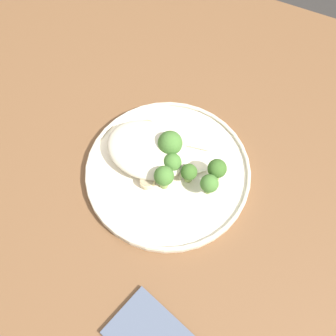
# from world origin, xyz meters

# --- Properties ---
(ground) EXTENTS (6.00, 6.00, 0.00)m
(ground) POSITION_xyz_m (0.00, 0.00, 0.00)
(ground) COLOR #2D2B28
(wooden_dining_table) EXTENTS (1.40, 1.00, 0.74)m
(wooden_dining_table) POSITION_xyz_m (0.00, 0.00, 0.66)
(wooden_dining_table) COLOR brown
(wooden_dining_table) RESTS_ON ground
(dinner_plate) EXTENTS (0.29, 0.29, 0.02)m
(dinner_plate) POSITION_xyz_m (-0.01, 0.00, 0.75)
(dinner_plate) COLOR beige
(dinner_plate) RESTS_ON wooden_dining_table
(noodle_bed) EXTENTS (0.15, 0.11, 0.04)m
(noodle_bed) POSITION_xyz_m (-0.05, 0.01, 0.77)
(noodle_bed) COLOR beige
(noodle_bed) RESTS_ON dinner_plate
(seared_scallop_tilted_round) EXTENTS (0.04, 0.04, 0.01)m
(seared_scallop_tilted_round) POSITION_xyz_m (-0.05, 0.01, 0.76)
(seared_scallop_tilted_round) COLOR #DBB77A
(seared_scallop_tilted_round) RESTS_ON dinner_plate
(seared_scallop_left_edge) EXTENTS (0.03, 0.03, 0.01)m
(seared_scallop_left_edge) POSITION_xyz_m (-0.03, 0.04, 0.76)
(seared_scallop_left_edge) COLOR #DBB77A
(seared_scallop_left_edge) RESTS_ON dinner_plate
(seared_scallop_front_small) EXTENTS (0.03, 0.03, 0.01)m
(seared_scallop_front_small) POSITION_xyz_m (-0.03, -0.04, 0.76)
(seared_scallop_front_small) COLOR beige
(seared_scallop_front_small) RESTS_ON dinner_plate
(seared_scallop_half_hidden) EXTENTS (0.03, 0.03, 0.01)m
(seared_scallop_half_hidden) POSITION_xyz_m (-0.07, 0.06, 0.76)
(seared_scallop_half_hidden) COLOR #E5C689
(seared_scallop_half_hidden) RESTS_ON dinner_plate
(seared_scallop_rear_pale) EXTENTS (0.03, 0.03, 0.02)m
(seared_scallop_rear_pale) POSITION_xyz_m (-0.06, 0.04, 0.76)
(seared_scallop_rear_pale) COLOR beige
(seared_scallop_rear_pale) RESTS_ON dinner_plate
(broccoli_floret_split_head) EXTENTS (0.03, 0.03, 0.04)m
(broccoli_floret_split_head) POSITION_xyz_m (0.03, -0.00, 0.78)
(broccoli_floret_split_head) COLOR #89A356
(broccoli_floret_split_head) RESTS_ON dinner_plate
(broccoli_floret_beside_noodles) EXTENTS (0.03, 0.03, 0.05)m
(broccoli_floret_beside_noodles) POSITION_xyz_m (0.07, 0.02, 0.78)
(broccoli_floret_beside_noodles) COLOR #7A994C
(broccoli_floret_beside_noodles) RESTS_ON dinner_plate
(broccoli_floret_front_edge) EXTENTS (0.04, 0.04, 0.06)m
(broccoli_floret_front_edge) POSITION_xyz_m (-0.02, 0.03, 0.79)
(broccoli_floret_front_edge) COLOR #89A356
(broccoli_floret_front_edge) RESTS_ON dinner_plate
(broccoli_floret_near_rim) EXTENTS (0.03, 0.03, 0.05)m
(broccoli_floret_near_rim) POSITION_xyz_m (0.07, -0.01, 0.78)
(broccoli_floret_near_rim) COLOR #7A994C
(broccoli_floret_near_rim) RESTS_ON dinner_plate
(broccoli_floret_center_pile) EXTENTS (0.03, 0.03, 0.04)m
(broccoli_floret_center_pile) POSITION_xyz_m (-0.00, 0.01, 0.78)
(broccoli_floret_center_pile) COLOR #7A994C
(broccoli_floret_center_pile) RESTS_ON dinner_plate
(broccoli_floret_left_leaning) EXTENTS (0.03, 0.03, 0.05)m
(broccoli_floret_left_leaning) POSITION_xyz_m (-0.00, -0.03, 0.78)
(broccoli_floret_left_leaning) COLOR #89A356
(broccoli_floret_left_leaning) RESTS_ON dinner_plate
(onion_sliver_long_sliver) EXTENTS (0.04, 0.04, 0.00)m
(onion_sliver_long_sliver) POSITION_xyz_m (0.04, 0.01, 0.75)
(onion_sliver_long_sliver) COLOR silver
(onion_sliver_long_sliver) RESTS_ON dinner_plate
(onion_sliver_curled_piece) EXTENTS (0.05, 0.01, 0.00)m
(onion_sliver_curled_piece) POSITION_xyz_m (0.02, 0.06, 0.75)
(onion_sliver_curled_piece) COLOR silver
(onion_sliver_curled_piece) RESTS_ON dinner_plate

